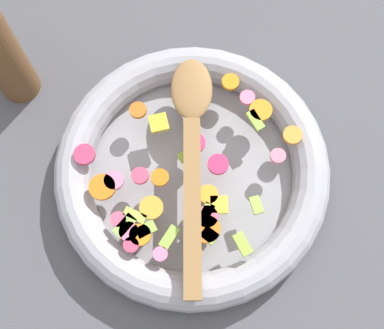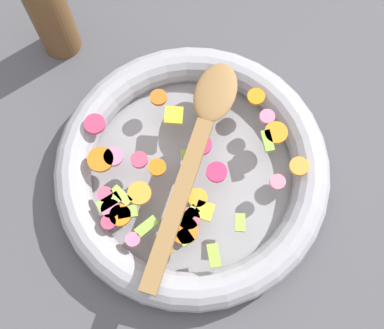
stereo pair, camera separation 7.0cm
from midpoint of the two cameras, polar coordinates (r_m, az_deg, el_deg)
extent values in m
plane|color=#4C4C51|center=(0.75, 2.65, -1.62)|extent=(4.00, 4.00, 0.00)
cylinder|color=gray|center=(0.74, 2.67, -1.48)|extent=(0.32, 0.32, 0.01)
torus|color=#9E9EA5|center=(0.72, 2.74, -1.04)|extent=(0.37, 0.37, 0.05)
cylinder|color=orange|center=(0.70, -6.97, 0.11)|extent=(0.04, 0.04, 0.01)
cylinder|color=orange|center=(0.72, 14.07, -0.61)|extent=(0.04, 0.04, 0.01)
cylinder|color=orange|center=(0.68, -4.79, -5.89)|extent=(0.03, 0.03, 0.01)
cylinder|color=orange|center=(0.73, -0.88, 6.77)|extent=(0.03, 0.03, 0.01)
cylinder|color=orange|center=(0.74, 9.81, 6.53)|extent=(0.03, 0.03, 0.01)
cylinder|color=orange|center=(0.68, 3.49, -4.03)|extent=(0.03, 0.03, 0.01)
cylinder|color=orange|center=(0.67, -0.02, -9.41)|extent=(0.03, 0.03, 0.01)
cylinder|color=orange|center=(0.68, -2.77, -3.54)|extent=(0.04, 0.04, 0.01)
cylinder|color=orange|center=(0.72, 11.67, 2.93)|extent=(0.04, 0.04, 0.01)
cylinder|color=orange|center=(0.69, -0.89, -0.74)|extent=(0.03, 0.03, 0.01)
cylinder|color=orange|center=(0.67, 2.14, -7.50)|extent=(0.04, 0.04, 0.01)
cube|color=#8FBA41|center=(0.72, 10.80, 2.07)|extent=(0.03, 0.03, 0.01)
cube|color=#ACD259|center=(0.68, 2.53, -5.96)|extent=(0.03, 0.02, 0.01)
cube|color=#92AF3E|center=(0.67, 2.20, -8.20)|extent=(0.02, 0.02, 0.01)
cube|color=#98CB50|center=(0.68, -6.00, -4.48)|extent=(0.03, 0.02, 0.01)
cube|color=#96B840|center=(0.67, 5.34, -10.12)|extent=(0.03, 0.03, 0.01)
cube|color=#A5C648|center=(0.68, -4.66, -3.78)|extent=(0.01, 0.03, 0.01)
cube|color=#99CF47|center=(0.68, 8.07, -6.62)|extent=(0.03, 0.02, 0.01)
cube|color=#90AC45|center=(0.68, -4.01, -5.57)|extent=(0.03, 0.03, 0.01)
cube|color=#93BB39|center=(0.70, 2.66, 0.72)|extent=(0.03, 0.03, 0.01)
cube|color=#91B645|center=(0.67, -1.93, -7.09)|extent=(0.03, 0.02, 0.01)
cylinder|color=#DD4062|center=(0.68, -6.01, -6.58)|extent=(0.02, 0.02, 0.01)
cylinder|color=pink|center=(0.73, 10.73, 4.63)|extent=(0.03, 0.03, 0.01)
cylinder|color=#D84363|center=(0.70, -2.84, 0.07)|extent=(0.03, 0.03, 0.01)
cylinder|color=pink|center=(0.68, -5.81, -5.18)|extent=(0.03, 0.03, 0.01)
cylinder|color=pink|center=(0.70, 11.92, -2.27)|extent=(0.02, 0.02, 0.01)
cylinder|color=#C9365B|center=(0.72, -7.65, 3.90)|extent=(0.04, 0.04, 0.01)
cylinder|color=pink|center=(0.67, -3.40, -8.46)|extent=(0.03, 0.03, 0.01)
cylinder|color=#D93268|center=(0.70, 3.78, 1.70)|extent=(0.04, 0.04, 0.01)
cylinder|color=#E65574|center=(0.68, 2.58, -6.25)|extent=(0.04, 0.04, 0.01)
cylinder|color=#E64F6E|center=(0.69, -6.43, -3.66)|extent=(0.03, 0.03, 0.01)
cylinder|color=pink|center=(0.70, -5.61, 0.41)|extent=(0.04, 0.04, 0.01)
cylinder|color=#CA2C5C|center=(0.69, 5.50, -1.24)|extent=(0.04, 0.04, 0.01)
cube|color=gold|center=(0.72, 0.80, 4.86)|extent=(0.03, 0.03, 0.01)
cube|color=yellow|center=(0.68, 4.25, -5.41)|extent=(0.03, 0.03, 0.01)
cube|color=olive|center=(0.67, 1.43, -4.59)|extent=(0.22, 0.12, 0.01)
ellipsoid|color=olive|center=(0.73, 5.28, 7.29)|extent=(0.11, 0.09, 0.01)
cylinder|color=brown|center=(0.77, -12.53, 15.47)|extent=(0.06, 0.06, 0.18)
camera|label=1|loc=(0.03, -87.11, 8.60)|focal=50.00mm
camera|label=2|loc=(0.03, 92.89, -8.60)|focal=50.00mm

